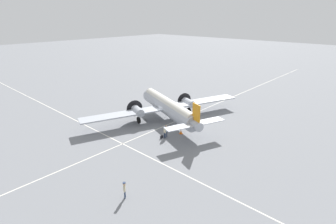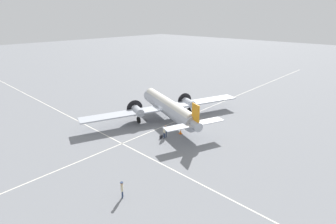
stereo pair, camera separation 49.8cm
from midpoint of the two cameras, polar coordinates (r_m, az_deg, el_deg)
The scene contains 9 objects.
ground_plane at distance 42.96m, azimuth 0.33°, elevation -1.90°, with size 300.00×300.00×0.00m, color slate.
apron_line_eastwest at distance 42.29m, azimuth 1.40°, elevation -2.28°, with size 120.00×0.16×0.01m.
apron_line_northsouth at distance 36.82m, azimuth -10.62°, elevation -6.23°, with size 0.16×120.00×0.01m.
airliner_main at distance 42.43m, azimuth 0.12°, elevation 1.25°, with size 26.57×18.22×5.37m.
crew_foreground at distance 25.82m, azimuth -9.42°, elevation -15.99°, with size 0.44×0.44×1.71m.
passenger_boarding at distance 36.86m, azimuth -0.18°, elevation -3.93°, with size 0.59×0.33×1.81m.
ramp_agent at distance 36.69m, azimuth -0.45°, elevation -4.15°, with size 0.36×0.54×1.67m.
suitcase_near_door at distance 36.92m, azimuth -1.12°, elevation -5.40°, with size 0.46×0.20×0.50m.
traffic_cone at distance 38.29m, azimuth 3.12°, elevation -4.34°, with size 0.47×0.47×0.62m.
Camera 2 is at (-28.93, -27.29, 16.25)m, focal length 28.00 mm.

